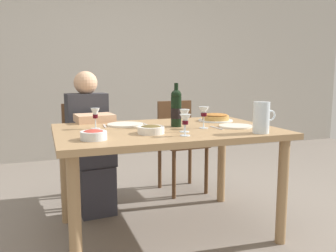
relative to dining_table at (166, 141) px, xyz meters
The scene contains 21 objects.
ground_plane 0.67m from the dining_table, ahead, with size 8.00×8.00×0.00m, color slate.
back_wall 2.68m from the dining_table, 90.00° to the left, with size 8.00×0.10×2.80m, color #B2ADA3.
dining_table is the anchor object (origin of this frame).
wine_bottle 0.25m from the dining_table, 29.26° to the left, with size 0.08×0.08×0.31m.
water_pitcher 0.66m from the dining_table, 38.24° to the right, with size 0.16×0.10×0.20m.
baked_tart 0.56m from the dining_table, 24.28° to the left, with size 0.27×0.27×0.06m.
salad_bowl 0.61m from the dining_table, 153.90° to the right, with size 0.15×0.15×0.06m.
olive_bowl 0.27m from the dining_table, 133.64° to the right, with size 0.17×0.17×0.05m.
wine_glass_left_diner 0.37m from the dining_table, 88.71° to the right, with size 0.07×0.07×0.13m.
wine_glass_right_diner 0.33m from the dining_table, 19.25° to the right, with size 0.07×0.07×0.15m.
wine_glass_centre 0.28m from the dining_table, 73.10° to the right, with size 0.07×0.07×0.15m.
wine_glass_spare 0.52m from the dining_table, 162.64° to the left, with size 0.06×0.06×0.14m.
dinner_plate_left_setting 0.51m from the dining_table, 12.96° to the right, with size 0.23×0.23×0.01m, color silver.
dinner_plate_right_setting 0.35m from the dining_table, 135.06° to the left, with size 0.26×0.26×0.01m, color silver.
fork_left_setting 0.36m from the dining_table, 18.47° to the right, with size 0.16×0.01×0.01m, color silver.
knife_left_setting 0.65m from the dining_table, ahead, with size 0.18×0.01×0.01m, color silver.
knife_right_setting 0.27m from the dining_table, 110.38° to the left, with size 0.18×0.01×0.01m, color silver.
spoon_right_setting 0.47m from the dining_table, 148.51° to the left, with size 0.16×0.01×0.01m, color silver.
chair_left 1.03m from the dining_table, 116.76° to the left, with size 0.44×0.44×0.87m.
diner_left 0.80m from the dining_table, 123.12° to the left, with size 0.37×0.53×1.16m.
chair_right 1.00m from the dining_table, 63.26° to the left, with size 0.43×0.43×0.87m.
Camera 1 is at (-0.80, -2.25, 1.13)m, focal length 37.24 mm.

